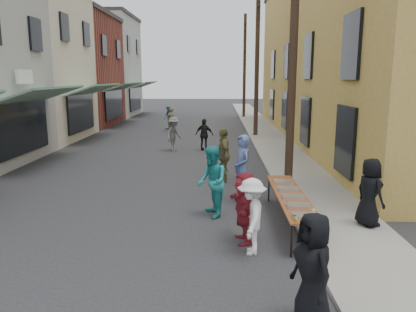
{
  "coord_description": "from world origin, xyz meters",
  "views": [
    {
      "loc": [
        2.04,
        -9.8,
        3.56
      ],
      "look_at": [
        1.73,
        1.86,
        1.3
      ],
      "focal_mm": 35.0,
      "sensor_mm": 36.0,
      "label": 1
    }
  ],
  "objects_px": {
    "utility_pole_far": "(245,67)",
    "catering_tray_sausage": "(305,216)",
    "utility_pole_near": "(293,46)",
    "serving_table": "(291,196)",
    "guest_front_a": "(313,269)",
    "server": "(370,192)",
    "guest_front_c": "(212,182)",
    "utility_pole_mid": "(257,62)"
  },
  "relations": [
    {
      "from": "serving_table",
      "to": "guest_front_a",
      "type": "xyz_separation_m",
      "value": [
        -0.4,
        -4.12,
        0.14
      ]
    },
    {
      "from": "utility_pole_near",
      "to": "utility_pole_far",
      "type": "distance_m",
      "value": 24.0
    },
    {
      "from": "utility_pole_far",
      "to": "guest_front_c",
      "type": "xyz_separation_m",
      "value": [
        -2.43,
        -26.71,
        -3.57
      ]
    },
    {
      "from": "utility_pole_near",
      "to": "guest_front_c",
      "type": "relative_size",
      "value": 4.84
    },
    {
      "from": "guest_front_c",
      "to": "utility_pole_far",
      "type": "bearing_deg",
      "value": 161.3
    },
    {
      "from": "utility_pole_near",
      "to": "serving_table",
      "type": "distance_m",
      "value": 5.01
    },
    {
      "from": "utility_pole_near",
      "to": "utility_pole_far",
      "type": "xyz_separation_m",
      "value": [
        0.0,
        24.0,
        0.0
      ]
    },
    {
      "from": "utility_pole_far",
      "to": "catering_tray_sausage",
      "type": "xyz_separation_m",
      "value": [
        -0.5,
        -28.89,
        -3.71
      ]
    },
    {
      "from": "utility_pole_mid",
      "to": "catering_tray_sausage",
      "type": "distance_m",
      "value": 17.3
    },
    {
      "from": "utility_pole_near",
      "to": "catering_tray_sausage",
      "type": "distance_m",
      "value": 6.16
    },
    {
      "from": "utility_pole_mid",
      "to": "utility_pole_near",
      "type": "bearing_deg",
      "value": -90.0
    },
    {
      "from": "serving_table",
      "to": "server",
      "type": "relative_size",
      "value": 2.46
    },
    {
      "from": "utility_pole_mid",
      "to": "server",
      "type": "relative_size",
      "value": 5.54
    },
    {
      "from": "utility_pole_mid",
      "to": "guest_front_a",
      "type": "height_order",
      "value": "utility_pole_mid"
    },
    {
      "from": "guest_front_c",
      "to": "catering_tray_sausage",
      "type": "bearing_deg",
      "value": 28.11
    },
    {
      "from": "utility_pole_mid",
      "to": "guest_front_c",
      "type": "relative_size",
      "value": 4.84
    },
    {
      "from": "utility_pole_near",
      "to": "server",
      "type": "height_order",
      "value": "utility_pole_near"
    },
    {
      "from": "utility_pole_far",
      "to": "serving_table",
      "type": "height_order",
      "value": "utility_pole_far"
    },
    {
      "from": "catering_tray_sausage",
      "to": "utility_pole_near",
      "type": "bearing_deg",
      "value": 84.16
    },
    {
      "from": "server",
      "to": "utility_pole_mid",
      "type": "bearing_deg",
      "value": -16.81
    },
    {
      "from": "utility_pole_far",
      "to": "server",
      "type": "height_order",
      "value": "utility_pole_far"
    },
    {
      "from": "catering_tray_sausage",
      "to": "serving_table",
      "type": "bearing_deg",
      "value": 90.0
    },
    {
      "from": "utility_pole_mid",
      "to": "utility_pole_far",
      "type": "height_order",
      "value": "same"
    },
    {
      "from": "utility_pole_mid",
      "to": "guest_front_a",
      "type": "bearing_deg",
      "value": -92.66
    },
    {
      "from": "serving_table",
      "to": "server",
      "type": "bearing_deg",
      "value": -8.88
    },
    {
      "from": "guest_front_c",
      "to": "server",
      "type": "relative_size",
      "value": 1.14
    },
    {
      "from": "guest_front_a",
      "to": "server",
      "type": "distance_m",
      "value": 4.42
    },
    {
      "from": "serving_table",
      "to": "guest_front_c",
      "type": "distance_m",
      "value": 2.01
    },
    {
      "from": "guest_front_a",
      "to": "server",
      "type": "xyz_separation_m",
      "value": [
        2.2,
        3.84,
        0.06
      ]
    },
    {
      "from": "serving_table",
      "to": "catering_tray_sausage",
      "type": "relative_size",
      "value": 8.0
    },
    {
      "from": "utility_pole_mid",
      "to": "server",
      "type": "bearing_deg",
      "value": -85.21
    },
    {
      "from": "utility_pole_near",
      "to": "utility_pole_far",
      "type": "bearing_deg",
      "value": 90.0
    },
    {
      "from": "serving_table",
      "to": "guest_front_a",
      "type": "relative_size",
      "value": 2.35
    },
    {
      "from": "serving_table",
      "to": "server",
      "type": "xyz_separation_m",
      "value": [
        1.8,
        -0.28,
        0.2
      ]
    },
    {
      "from": "utility_pole_far",
      "to": "server",
      "type": "relative_size",
      "value": 5.54
    },
    {
      "from": "utility_pole_near",
      "to": "utility_pole_mid",
      "type": "bearing_deg",
      "value": 90.0
    },
    {
      "from": "utility_pole_mid",
      "to": "utility_pole_far",
      "type": "distance_m",
      "value": 12.0
    },
    {
      "from": "utility_pole_near",
      "to": "guest_front_c",
      "type": "bearing_deg",
      "value": -131.85
    },
    {
      "from": "guest_front_a",
      "to": "utility_pole_far",
      "type": "bearing_deg",
      "value": 159.19
    },
    {
      "from": "server",
      "to": "utility_pole_far",
      "type": "bearing_deg",
      "value": -18.89
    },
    {
      "from": "utility_pole_mid",
      "to": "guest_front_a",
      "type": "distance_m",
      "value": 19.72
    },
    {
      "from": "serving_table",
      "to": "utility_pole_mid",
      "type": "bearing_deg",
      "value": 88.12
    }
  ]
}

